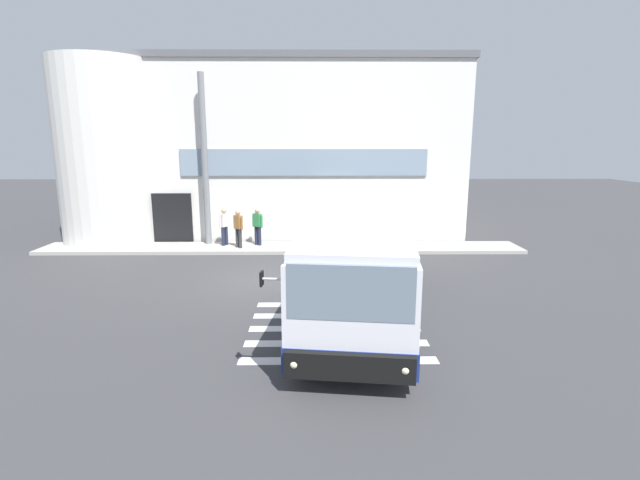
{
  "coord_description": "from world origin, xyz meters",
  "views": [
    {
      "loc": [
        1.49,
        -15.43,
        4.71
      ],
      "look_at": [
        1.66,
        -0.24,
        1.5
      ],
      "focal_mm": 26.08,
      "sensor_mm": 36.0,
      "label": 1
    }
  ],
  "objects_px": {
    "passenger_by_doorway": "(238,227)",
    "entry_support_column": "(205,161)",
    "passenger_at_curb_edge": "(258,225)",
    "passenger_near_column": "(224,225)",
    "bus_main_foreground": "(359,260)"
  },
  "relations": [
    {
      "from": "bus_main_foreground",
      "to": "passenger_at_curb_edge",
      "type": "xyz_separation_m",
      "value": [
        -3.85,
        7.36,
        -0.25
      ]
    },
    {
      "from": "bus_main_foreground",
      "to": "passenger_near_column",
      "type": "relative_size",
      "value": 6.49
    },
    {
      "from": "passenger_by_doorway",
      "to": "entry_support_column",
      "type": "bearing_deg",
      "value": 151.57
    },
    {
      "from": "passenger_near_column",
      "to": "entry_support_column",
      "type": "bearing_deg",
      "value": 158.03
    },
    {
      "from": "passenger_at_curb_edge",
      "to": "passenger_by_doorway",
      "type": "bearing_deg",
      "value": -146.65
    },
    {
      "from": "passenger_near_column",
      "to": "passenger_at_curb_edge",
      "type": "height_order",
      "value": "same"
    },
    {
      "from": "passenger_by_doorway",
      "to": "passenger_near_column",
      "type": "bearing_deg",
      "value": 145.15
    },
    {
      "from": "entry_support_column",
      "to": "bus_main_foreground",
      "type": "distance_m",
      "value": 10.15
    },
    {
      "from": "passenger_near_column",
      "to": "passenger_at_curb_edge",
      "type": "bearing_deg",
      "value": 0.71
    },
    {
      "from": "bus_main_foreground",
      "to": "passenger_near_column",
      "type": "distance_m",
      "value": 9.08
    },
    {
      "from": "entry_support_column",
      "to": "passenger_at_curb_edge",
      "type": "xyz_separation_m",
      "value": [
        2.29,
        -0.3,
        -2.81
      ]
    },
    {
      "from": "entry_support_column",
      "to": "passenger_near_column",
      "type": "bearing_deg",
      "value": -21.97
    },
    {
      "from": "entry_support_column",
      "to": "passenger_by_doorway",
      "type": "bearing_deg",
      "value": -28.43
    },
    {
      "from": "passenger_by_doorway",
      "to": "passenger_at_curb_edge",
      "type": "bearing_deg",
      "value": 33.35
    },
    {
      "from": "entry_support_column",
      "to": "passenger_at_curb_edge",
      "type": "bearing_deg",
      "value": -7.57
    }
  ]
}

